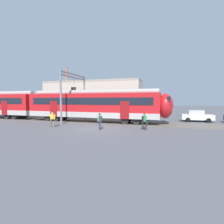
{
  "coord_description": "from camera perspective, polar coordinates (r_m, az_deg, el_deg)",
  "views": [
    {
      "loc": [
        6.85,
        -16.32,
        2.99
      ],
      "look_at": [
        0.94,
        2.4,
        1.6
      ],
      "focal_mm": 28.0,
      "sensor_mm": 36.0,
      "label": 1
    }
  ],
  "objects": [
    {
      "name": "track_bed",
      "position": [
        30.13,
        -26.11,
        -2.05
      ],
      "size": [
        80.0,
        4.4,
        0.01
      ],
      "primitive_type": "cube",
      "color": "#605951",
      "rests_on": "ground"
    },
    {
      "name": "pedestrian_yellow",
      "position": [
        20.2,
        -18.79,
        -1.85
      ],
      "size": [
        0.53,
        0.65,
        1.67
      ],
      "color": "#6B6051",
      "rests_on": "ground"
    },
    {
      "name": "background_building",
      "position": [
        32.76,
        -6.46,
        4.4
      ],
      "size": [
        17.98,
        5.0,
        9.2
      ],
      "color": "beige",
      "rests_on": "ground"
    },
    {
      "name": "pedestrian_grey",
      "position": [
        17.35,
        -4.01,
        -2.58
      ],
      "size": [
        0.57,
        0.66,
        1.67
      ],
      "color": "navy",
      "rests_on": "ground"
    },
    {
      "name": "ground_plane",
      "position": [
        17.95,
        -5.21,
        -5.56
      ],
      "size": [
        160.0,
        160.0,
        0.0
      ],
      "primitive_type": "plane",
      "color": "#515156"
    },
    {
      "name": "pedestrian_green",
      "position": [
        17.56,
        10.51,
        -2.56
      ],
      "size": [
        0.7,
        0.53,
        1.67
      ],
      "color": "#28282D",
      "rests_on": "ground"
    },
    {
      "name": "catenary_gantry",
      "position": [
        24.98,
        -12.3,
        6.99
      ],
      "size": [
        0.24,
        6.64,
        6.53
      ],
      "color": "gray",
      "rests_on": "ground"
    },
    {
      "name": "commuter_train",
      "position": [
        28.33,
        -22.62,
        2.25
      ],
      "size": [
        38.05,
        3.07,
        4.73
      ],
      "color": "#B7B2AD",
      "rests_on": "ground"
    },
    {
      "name": "parked_car_white",
      "position": [
        26.32,
        25.97,
        -1.18
      ],
      "size": [
        4.05,
        1.85,
        1.54
      ],
      "color": "silver",
      "rests_on": "ground"
    }
  ]
}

